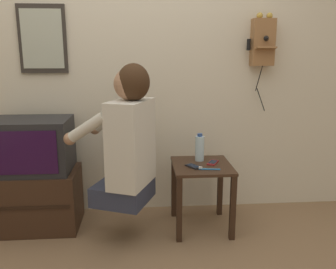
% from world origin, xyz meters
% --- Properties ---
extents(wall_back, '(6.80, 0.05, 2.55)m').
position_xyz_m(wall_back, '(0.00, 1.03, 1.27)').
color(wall_back, beige).
rests_on(wall_back, ground_plane).
extents(side_table, '(0.44, 0.47, 0.52)m').
position_xyz_m(side_table, '(0.54, 0.61, 0.40)').
color(side_table, '#382316').
rests_on(side_table, ground_plane).
extents(person, '(0.63, 0.57, 0.99)m').
position_xyz_m(person, '(-0.01, 0.46, 0.77)').
color(person, '#2D3347').
rests_on(person, ground_plane).
extents(tv_stand, '(0.62, 0.43, 0.46)m').
position_xyz_m(tv_stand, '(-0.73, 0.72, 0.23)').
color(tv_stand, '#382316').
rests_on(tv_stand, ground_plane).
extents(television, '(0.58, 0.43, 0.40)m').
position_xyz_m(television, '(-0.75, 0.73, 0.67)').
color(television, '#232326').
rests_on(television, tv_stand).
extents(wall_phone_antique, '(0.22, 0.19, 0.79)m').
position_xyz_m(wall_phone_antique, '(1.07, 0.95, 1.44)').
color(wall_phone_antique, olive).
extents(framed_picture, '(0.37, 0.03, 0.53)m').
position_xyz_m(framed_picture, '(-0.68, 0.99, 1.46)').
color(framed_picture, '#2D2823').
extents(cell_phone_held, '(0.12, 0.14, 0.01)m').
position_xyz_m(cell_phone_held, '(0.46, 0.55, 0.52)').
color(cell_phone_held, black).
rests_on(cell_phone_held, side_table).
extents(cell_phone_spare, '(0.11, 0.14, 0.01)m').
position_xyz_m(cell_phone_spare, '(0.63, 0.64, 0.52)').
color(cell_phone_spare, maroon).
rests_on(cell_phone_spare, side_table).
extents(water_bottle, '(0.07, 0.07, 0.22)m').
position_xyz_m(water_bottle, '(0.53, 0.72, 0.62)').
color(water_bottle, silver).
rests_on(water_bottle, side_table).
extents(toothbrush, '(0.16, 0.03, 0.02)m').
position_xyz_m(toothbrush, '(0.56, 0.49, 0.53)').
color(toothbrush, '#338CD8').
rests_on(toothbrush, side_table).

